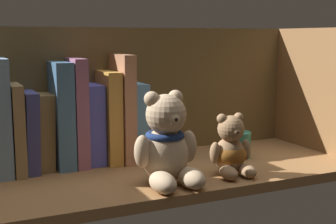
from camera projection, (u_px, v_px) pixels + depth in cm
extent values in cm
cube|color=olive|center=(159.00, 175.00, 95.86)|extent=(81.87, 31.17, 2.00)
cube|color=brown|center=(130.00, 96.00, 108.09)|extent=(84.27, 1.20, 30.86)
cube|color=olive|center=(321.00, 94.00, 110.91)|extent=(1.60, 33.57, 30.86)
cube|color=#91764D|center=(15.00, 127.00, 94.70)|extent=(2.14, 14.77, 17.76)
cube|color=#3A3D79|center=(29.00, 130.00, 95.89)|extent=(2.94, 13.01, 16.16)
cube|color=olive|center=(44.00, 131.00, 97.19)|extent=(3.42, 9.59, 15.51)
cube|color=#436A8E|center=(60.00, 114.00, 98.13)|extent=(3.53, 12.71, 21.82)
cube|color=#915773|center=(76.00, 112.00, 99.46)|extent=(2.61, 12.44, 22.48)
cube|color=#4A4EB9|center=(91.00, 123.00, 101.25)|extent=(3.47, 10.53, 16.95)
cube|color=#BE8837|center=(107.00, 116.00, 102.48)|extent=(2.96, 13.34, 19.64)
cube|color=#AB7353|center=(120.00, 107.00, 103.45)|extent=(2.59, 14.51, 23.13)
cube|color=#5C95C9|center=(134.00, 120.00, 105.29)|extent=(3.71, 10.54, 16.87)
ellipsoid|color=tan|center=(165.00, 155.00, 86.97)|extent=(8.91, 8.17, 10.48)
sphere|color=tan|center=(166.00, 114.00, 85.29)|extent=(7.45, 7.45, 7.45)
sphere|color=tan|center=(152.00, 99.00, 84.14)|extent=(2.79, 2.79, 2.79)
sphere|color=tan|center=(178.00, 97.00, 86.46)|extent=(2.79, 2.79, 2.79)
sphere|color=tan|center=(173.00, 119.00, 83.03)|extent=(2.79, 2.79, 2.79)
sphere|color=black|center=(175.00, 120.00, 82.16)|extent=(0.98, 0.98, 0.98)
ellipsoid|color=tan|center=(163.00, 182.00, 81.83)|extent=(4.42, 7.12, 3.73)
ellipsoid|color=tan|center=(192.00, 178.00, 84.39)|extent=(4.42, 7.12, 3.73)
ellipsoid|color=tan|center=(142.00, 152.00, 84.20)|extent=(3.12, 3.12, 6.05)
ellipsoid|color=tan|center=(189.00, 146.00, 88.39)|extent=(3.12, 3.12, 6.05)
torus|color=navy|center=(165.00, 135.00, 86.37)|extent=(7.15, 7.15, 1.34)
ellipsoid|color=#93704C|center=(229.00, 156.00, 93.03)|extent=(6.28, 5.76, 7.39)
sphere|color=#93704C|center=(231.00, 129.00, 91.83)|extent=(5.26, 5.26, 5.26)
sphere|color=#93704C|center=(222.00, 119.00, 91.20)|extent=(1.97, 1.97, 1.97)
sphere|color=#93704C|center=(239.00, 118.00, 92.50)|extent=(1.97, 1.97, 1.97)
sphere|color=#9B754E|center=(236.00, 132.00, 90.16)|extent=(1.97, 1.97, 1.97)
sphere|color=black|center=(237.00, 133.00, 89.52)|extent=(0.69, 0.69, 0.69)
ellipsoid|color=#93704C|center=(229.00, 173.00, 89.44)|extent=(3.28, 5.11, 2.63)
ellipsoid|color=#93704C|center=(247.00, 171.00, 90.88)|extent=(3.28, 5.11, 2.63)
ellipsoid|color=#93704C|center=(215.00, 153.00, 91.36)|extent=(2.27, 2.27, 4.27)
ellipsoid|color=#93704C|center=(245.00, 150.00, 93.72)|extent=(2.27, 2.27, 4.27)
ellipsoid|color=brown|center=(229.00, 155.00, 93.00)|extent=(6.80, 6.28, 5.17)
cylinder|color=#2D7A66|center=(238.00, 145.00, 106.00)|extent=(5.49, 5.49, 5.82)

